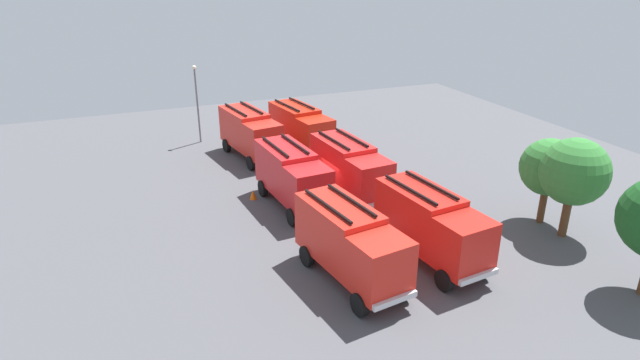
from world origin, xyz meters
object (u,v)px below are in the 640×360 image
Objects in this scene: fire_truck_1 at (292,174)px; traffic_cone_0 at (410,281)px; tree_0 at (549,168)px; tree_1 at (574,172)px; traffic_cone_2 at (253,194)px; lamppost at (197,98)px; fire_truck_5 at (431,223)px; firefighter_1 at (487,243)px; fire_truck_3 at (301,127)px; traffic_cone_1 at (367,240)px; fire_truck_4 at (350,167)px; fire_truck_0 at (250,132)px; fire_truck_2 at (350,242)px; firefighter_0 at (320,132)px.

fire_truck_1 is 9.86× the size of traffic_cone_0.
tree_0 is 1.89m from tree_1.
lamppost reaches higher than traffic_cone_2.
fire_truck_5 is 1.10× the size of lamppost.
fire_truck_3 is at bearing 137.21° from firefighter_1.
fire_truck_3 is 16.59m from traffic_cone_1.
fire_truck_1 is at bearing -97.78° from fire_truck_4.
fire_truck_4 is (9.92, -0.16, 0.00)m from fire_truck_3.
firefighter_1 is at bearing -68.31° from tree_0.
fire_truck_0 is 4.26m from fire_truck_3.
fire_truck_2 is 1.01× the size of fire_truck_4.
fire_truck_1 is 4.11× the size of firefighter_1.
fire_truck_2 is at bearing -84.38° from tree_0.
lamppost reaches higher than firefighter_0.
fire_truck_1 is 11.09× the size of traffic_cone_1.
traffic_cone_0 is at bearing 11.35° from lamppost.
fire_truck_2 reaches higher than firefighter_0.
traffic_cone_1 is at bearing 12.80° from fire_truck_1.
fire_truck_0 is 9.94m from fire_truck_1.
traffic_cone_0 is (22.55, -4.50, -0.52)m from firefighter_0.
lamppost is (-24.63, -7.64, 1.79)m from fire_truck_5.
tree_0 is at bearing 87.56° from fire_truck_2.
tree_1 reaches higher than fire_truck_4.
fire_truck_3 is at bearing 174.46° from traffic_cone_0.
fire_truck_1 and fire_truck_2 have the same top height.
tree_1 is 12.13m from traffic_cone_1.
traffic_cone_0 is at bearing 6.31° from fire_truck_1.
fire_truck_0 is at bearing -146.22° from tree_1.
tree_1 is 8.89× the size of traffic_cone_2.
traffic_cone_2 is 0.10× the size of lamppost.
traffic_cone_2 is at bearing -113.23° from fire_truck_4.
tree_0 is at bearing 105.61° from traffic_cone_0.
lamppost reaches higher than fire_truck_4.
firefighter_1 is at bearing 37.37° from traffic_cone_2.
tree_1 is at bearing 38.87° from fire_truck_4.
fire_truck_3 is 1.11× the size of lamppost.
fire_truck_1 is 1.39× the size of tree_0.
fire_truck_2 reaches higher than traffic_cone_1.
fire_truck_0 reaches higher than firefighter_0.
fire_truck_4 is 10.78m from firefighter_1.
fire_truck_4 is 1.39× the size of tree_0.
traffic_cone_0 is at bearing -83.49° from tree_1.
lamppost is at bearing -136.46° from fire_truck_3.
fire_truck_4 is 1.09× the size of lamppost.
firefighter_1 reaches higher than traffic_cone_2.
fire_truck_5 is at bearing 130.02° from traffic_cone_0.
traffic_cone_1 is (-2.72, 2.36, -1.82)m from fire_truck_2.
fire_truck_3 is 3.26m from firefighter_0.
fire_truck_3 is 21.02m from traffic_cone_0.
tree_1 reaches higher than traffic_cone_1.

